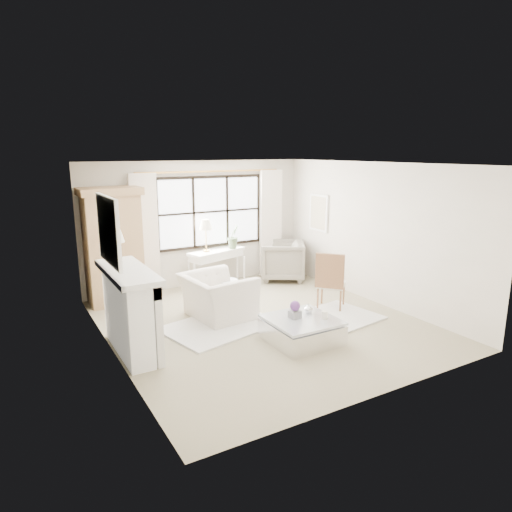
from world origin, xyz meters
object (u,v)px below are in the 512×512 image
object	(u,v)px
armoire	(113,245)
console_table	(217,268)
club_armchair	(217,297)
coffee_table	(302,330)

from	to	relation	value
armoire	console_table	size ratio (longest dim) A/B	1.63
club_armchair	armoire	bearing A→B (deg)	32.46
armoire	coffee_table	world-z (taller)	armoire
armoire	console_table	distance (m)	2.31
console_table	club_armchair	bearing A→B (deg)	-131.67
console_table	armoire	bearing A→B (deg)	164.76
club_armchair	console_table	bearing A→B (deg)	-30.54
console_table	coffee_table	xyz separation A→B (m)	(-0.16, -3.40, -0.22)
armoire	club_armchair	bearing A→B (deg)	-52.80
console_table	club_armchair	world-z (taller)	console_table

